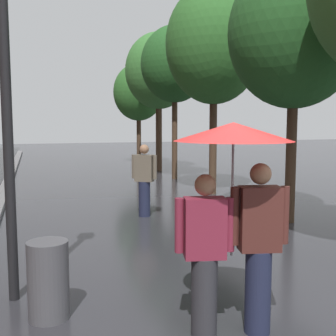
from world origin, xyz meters
TOP-DOWN VIEW (x-y plane):
  - kerb_strip at (-3.20, 10.00)m, footprint 0.30×36.00m
  - street_tree_1 at (2.79, 4.53)m, footprint 2.70×2.70m
  - street_tree_2 at (2.68, 8.30)m, footprint 2.78×2.78m
  - street_tree_3 at (2.65, 11.74)m, footprint 2.47×2.47m
  - street_tree_4 at (2.86, 14.49)m, footprint 2.85×2.85m
  - street_tree_5 at (2.78, 17.80)m, footprint 2.51×2.51m
  - couple_under_umbrella at (-0.49, 0.61)m, footprint 1.16×1.16m
  - street_lamp_post at (-2.60, 2.13)m, footprint 0.24×0.24m
  - litter_bin at (-2.22, 1.50)m, footprint 0.44×0.44m
  - pedestrian_walking_midground at (0.02, 6.01)m, footprint 0.50×0.41m

SIDE VIEW (x-z plane):
  - kerb_strip at x=-3.20m, z-range 0.00..0.12m
  - litter_bin at x=-2.22m, z-range 0.00..0.85m
  - pedestrian_walking_midground at x=0.02m, z-range 0.01..1.63m
  - couple_under_umbrella at x=-0.49m, z-range 0.36..2.47m
  - street_lamp_post at x=-2.60m, z-range 0.36..4.50m
  - street_tree_5 at x=2.78m, z-range 1.07..6.08m
  - street_tree_1 at x=2.79m, z-range 1.18..6.62m
  - street_tree_3 at x=2.65m, z-range 1.39..6.96m
  - street_tree_4 at x=2.86m, z-range 1.31..7.19m
  - street_tree_2 at x=2.68m, z-range 1.29..7.31m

